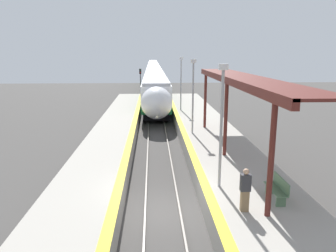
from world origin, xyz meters
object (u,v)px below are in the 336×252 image
person_waiting (245,190)px  lamppost_near (222,118)px  train (154,72)px  platform_bench (278,188)px  lamppost_far (181,80)px  railway_signal (140,81)px  lamppost_mid (193,91)px

person_waiting → lamppost_near: 3.11m
train → person_waiting: size_ratio=61.39×
platform_bench → lamppost_far: size_ratio=0.30×
train → person_waiting: (2.84, -64.58, -0.35)m
train → lamppost_near: bearing=-87.8°
railway_signal → lamppost_mid: bearing=-79.3°
railway_signal → lamppost_far: 14.51m
railway_signal → platform_bench: bearing=-79.4°
platform_bench → lamppost_near: size_ratio=0.30×
lamppost_near → train: bearing=92.2°
train → lamppost_mid: bearing=-87.4°
person_waiting → lamppost_mid: lamppost_mid is taller
platform_bench → railway_signal: size_ratio=0.34×
lamppost_near → platform_bench: bearing=-36.0°
train → platform_bench: size_ratio=64.64×
person_waiting → platform_bench: bearing=28.8°
train → platform_bench: train is taller
lamppost_far → platform_bench: bearing=-84.5°
train → platform_bench: bearing=-86.1°
platform_bench → lamppost_far: bearing=95.5°
railway_signal → lamppost_near: size_ratio=0.87×
train → lamppost_near: (2.40, -62.33, 1.76)m
person_waiting → lamppost_mid: size_ratio=0.31×
train → railway_signal: size_ratio=22.10×
person_waiting → lamppost_far: lamppost_far is taller
platform_bench → lamppost_mid: size_ratio=0.30×
lamppost_near → lamppost_far: size_ratio=1.00×
person_waiting → lamppost_mid: bearing=92.2°
lamppost_near → lamppost_far: bearing=90.0°
train → lamppost_near: lamppost_near is taller
train → person_waiting: bearing=-87.5°
platform_bench → person_waiting: size_ratio=0.95×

